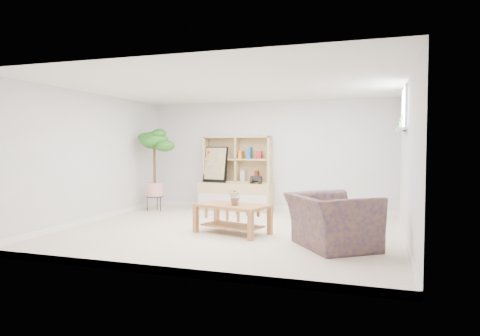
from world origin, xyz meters
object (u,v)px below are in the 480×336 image
(armchair, at_px, (332,217))
(floor_tree, at_px, (155,170))
(coffee_table, at_px, (232,219))
(storage_unit, at_px, (236,173))

(armchair, bearing_deg, floor_tree, 25.87)
(floor_tree, bearing_deg, coffee_table, -36.13)
(storage_unit, xyz_separation_m, coffee_table, (0.75, -2.39, -0.58))
(floor_tree, distance_m, armchair, 4.64)
(storage_unit, bearing_deg, armchair, -50.31)
(coffee_table, bearing_deg, armchair, 0.45)
(storage_unit, relative_size, armchair, 1.42)
(storage_unit, relative_size, coffee_table, 1.41)
(storage_unit, height_order, floor_tree, floor_tree)
(floor_tree, height_order, armchair, floor_tree)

